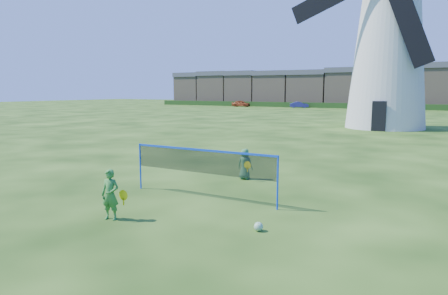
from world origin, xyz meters
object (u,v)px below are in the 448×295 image
play_ball (258,227)px  car_left (241,104)px  windmill (388,47)px  player_boy (245,164)px  badminton_net (202,162)px  player_girl (110,195)px  car_right (299,105)px

play_ball → car_left: (-34.12, 65.72, 0.54)m
windmill → player_boy: size_ratio=18.06×
windmill → badminton_net: bearing=-93.0°
windmill → player_girl: bearing=-94.4°
badminton_net → play_ball: badminton_net is taller
player_boy → car_right: size_ratio=0.33×
windmill → car_right: 42.53m
play_ball → car_right: (-21.83, 66.47, 0.47)m
car_right → player_boy: bearing=-179.1°
player_girl → car_left: bearing=99.8°
player_boy → play_ball: (2.82, -4.91, -0.47)m
play_ball → car_left: 74.05m
player_boy → car_left: size_ratio=0.31×
badminton_net → car_right: 67.38m
play_ball → car_right: bearing=108.2°
windmill → player_girl: size_ratio=15.89×
player_girl → play_ball: player_girl is taller
badminton_net → player_girl: badminton_net is taller
badminton_net → player_girl: bearing=-107.7°
play_ball → player_girl: bearing=-163.5°
car_left → player_girl: bearing=-162.5°
windmill → player_girl: windmill is taller
player_girl → car_left: player_girl is taller
windmill → car_right: (-20.51, 36.68, -6.52)m
car_left → windmill: bearing=-144.6°
player_girl → car_left: 73.42m
windmill → car_left: bearing=132.4°
car_left → car_right: size_ratio=1.07×
windmill → play_ball: windmill is taller
car_left → car_right: bearing=-93.5°
player_girl → player_boy: (0.88, 6.01, -0.08)m
car_right → windmill: bearing=-167.1°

